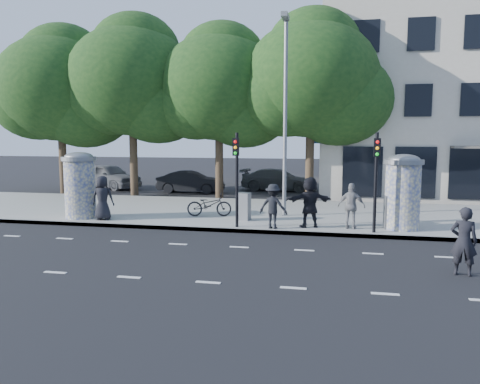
% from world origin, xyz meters
% --- Properties ---
extents(ground, '(120.00, 120.00, 0.00)m').
position_xyz_m(ground, '(0.00, 0.00, 0.00)').
color(ground, black).
rests_on(ground, ground).
extents(sidewalk, '(40.00, 8.00, 0.15)m').
position_xyz_m(sidewalk, '(0.00, 7.50, 0.07)').
color(sidewalk, gray).
rests_on(sidewalk, ground).
extents(curb, '(40.00, 0.10, 0.16)m').
position_xyz_m(curb, '(0.00, 3.55, 0.07)').
color(curb, slate).
rests_on(curb, ground).
extents(lane_dash_near, '(32.00, 0.12, 0.01)m').
position_xyz_m(lane_dash_near, '(0.00, -2.20, 0.00)').
color(lane_dash_near, silver).
rests_on(lane_dash_near, ground).
extents(lane_dash_far, '(32.00, 0.12, 0.01)m').
position_xyz_m(lane_dash_far, '(0.00, 1.40, 0.00)').
color(lane_dash_far, silver).
rests_on(lane_dash_far, ground).
extents(ad_column_left, '(1.36, 1.36, 2.65)m').
position_xyz_m(ad_column_left, '(-7.20, 4.50, 1.54)').
color(ad_column_left, beige).
rests_on(ad_column_left, sidewalk).
extents(ad_column_right, '(1.36, 1.36, 2.65)m').
position_xyz_m(ad_column_right, '(5.20, 4.70, 1.54)').
color(ad_column_right, beige).
rests_on(ad_column_right, sidewalk).
extents(traffic_pole_near, '(0.22, 0.31, 3.40)m').
position_xyz_m(traffic_pole_near, '(-0.60, 3.79, 2.23)').
color(traffic_pole_near, black).
rests_on(traffic_pole_near, sidewalk).
extents(traffic_pole_far, '(0.22, 0.31, 3.40)m').
position_xyz_m(traffic_pole_far, '(4.20, 3.79, 2.23)').
color(traffic_pole_far, black).
rests_on(traffic_pole_far, sidewalk).
extents(street_lamp, '(0.25, 0.93, 8.00)m').
position_xyz_m(street_lamp, '(0.80, 6.63, 4.79)').
color(street_lamp, slate).
rests_on(street_lamp, sidewalk).
extents(tree_far_left, '(7.20, 7.20, 9.26)m').
position_xyz_m(tree_far_left, '(-13.00, 12.50, 6.19)').
color(tree_far_left, '#38281C').
rests_on(tree_far_left, ground).
extents(tree_mid_left, '(7.20, 7.20, 9.57)m').
position_xyz_m(tree_mid_left, '(-8.50, 12.50, 6.50)').
color(tree_mid_left, '#38281C').
rests_on(tree_mid_left, ground).
extents(tree_near_left, '(6.80, 6.80, 8.97)m').
position_xyz_m(tree_near_left, '(-3.50, 12.70, 6.06)').
color(tree_near_left, '#38281C').
rests_on(tree_near_left, ground).
extents(tree_center, '(7.00, 7.00, 9.30)m').
position_xyz_m(tree_center, '(1.50, 12.30, 6.31)').
color(tree_center, '#38281C').
rests_on(tree_center, ground).
extents(ped_a, '(0.93, 0.69, 1.74)m').
position_xyz_m(ped_a, '(-6.07, 4.21, 1.02)').
color(ped_a, black).
rests_on(ped_a, sidewalk).
extents(ped_d, '(1.12, 0.77, 1.59)m').
position_xyz_m(ped_d, '(0.72, 3.85, 0.95)').
color(ped_d, black).
rests_on(ped_d, sidewalk).
extents(ped_e, '(1.04, 0.72, 1.63)m').
position_xyz_m(ped_e, '(3.44, 4.35, 0.96)').
color(ped_e, gray).
rests_on(ped_e, sidewalk).
extents(ped_f, '(1.81, 1.15, 1.84)m').
position_xyz_m(ped_f, '(1.98, 4.35, 1.07)').
color(ped_f, black).
rests_on(ped_f, sidewalk).
extents(man_road, '(0.69, 0.52, 1.71)m').
position_xyz_m(man_road, '(6.00, -0.35, 0.86)').
color(man_road, black).
rests_on(man_road, ground).
extents(bicycle, '(1.01, 1.91, 0.95)m').
position_xyz_m(bicycle, '(-2.19, 5.85, 0.63)').
color(bicycle, black).
rests_on(bicycle, sidewalk).
extents(cabinet_left, '(0.58, 0.47, 1.07)m').
position_xyz_m(cabinet_left, '(-0.65, 5.26, 0.69)').
color(cabinet_left, slate).
rests_on(cabinet_left, sidewalk).
extents(cabinet_right, '(0.61, 0.47, 1.19)m').
position_xyz_m(cabinet_right, '(4.88, 4.66, 0.74)').
color(cabinet_right, slate).
rests_on(cabinet_right, sidewalk).
extents(car_left, '(3.58, 5.19, 1.64)m').
position_xyz_m(car_left, '(-11.82, 15.78, 0.82)').
color(car_left, slate).
rests_on(car_left, ground).
extents(car_mid, '(1.64, 4.10, 1.32)m').
position_xyz_m(car_mid, '(-5.80, 14.65, 0.66)').
color(car_mid, black).
rests_on(car_mid, ground).
extents(car_right, '(2.33, 4.86, 1.37)m').
position_xyz_m(car_right, '(-0.70, 16.86, 0.68)').
color(car_right, '#4A4E50').
rests_on(car_right, ground).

